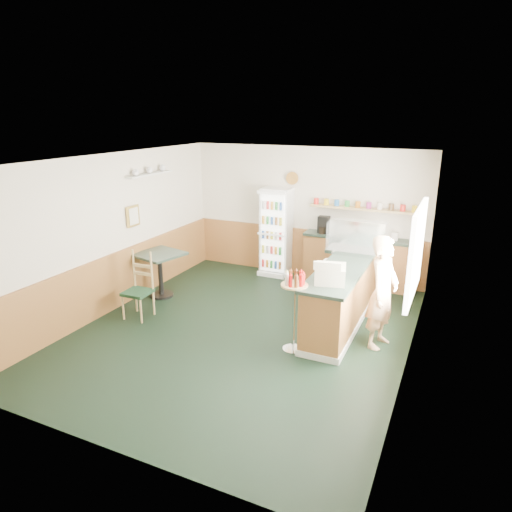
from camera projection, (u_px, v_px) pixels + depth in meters
The scene contains 13 objects.
ground at pixel (243, 331), 7.30m from camera, with size 6.00×6.00×0.00m, color black.
room_envelope at pixel (250, 227), 7.57m from camera, with size 5.04×6.02×2.72m.
service_counter at pixel (344, 294), 7.56m from camera, with size 0.68×3.01×1.01m.
back_counter at pixel (358, 259), 9.10m from camera, with size 2.24×0.42×1.69m.
drinks_fridge at pixel (276, 232), 9.63m from camera, with size 0.61×0.53×1.85m.
display_case at pixel (356, 238), 7.85m from camera, with size 0.95×0.50×0.54m.
cash_register at pixel (330, 274), 6.52m from camera, with size 0.42×0.44×0.24m, color beige.
shopkeeper at pixel (383, 292), 6.61m from camera, with size 0.56×0.41×1.69m, color tan.
condiment_stand at pixel (294, 298), 6.47m from camera, with size 0.39×0.39×1.20m.
newspaper_rack at pixel (323, 284), 7.62m from camera, with size 0.10×0.48×0.76m.
cafe_table at pixel (160, 266), 8.51m from camera, with size 0.94×0.94×0.85m.
cafe_chair at pixel (140, 283), 7.70m from camera, with size 0.44×0.44×1.13m.
dog_doorstop at pixel (307, 308), 7.86m from camera, with size 0.20×0.26×0.24m.
Camera 1 is at (2.94, -5.92, 3.34)m, focal length 32.00 mm.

